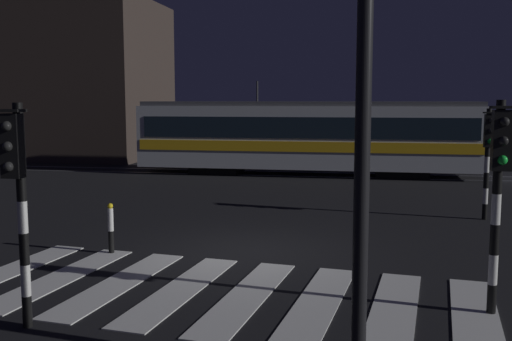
{
  "coord_description": "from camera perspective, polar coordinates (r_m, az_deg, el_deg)",
  "views": [
    {
      "loc": [
        2.5,
        -12.43,
        3.33
      ],
      "look_at": [
        -0.38,
        3.32,
        1.4
      ],
      "focal_mm": 41.41,
      "sensor_mm": 36.0,
      "label": 1
    }
  ],
  "objects": [
    {
      "name": "ground_plane",
      "position": [
        13.11,
        -0.99,
        -7.84
      ],
      "size": [
        120.0,
        120.0,
        0.0
      ],
      "primitive_type": "plane",
      "color": "black"
    },
    {
      "name": "rail_near",
      "position": [
        25.67,
        4.67,
        -0.58
      ],
      "size": [
        80.0,
        0.12,
        0.03
      ],
      "primitive_type": "cube",
      "color": "#59595E",
      "rests_on": "ground"
    },
    {
      "name": "traffic_light_kerb_mid_left",
      "position": [
        9.01,
        -22.06,
        -1.03
      ],
      "size": [
        0.36,
        0.42,
        3.29
      ],
      "color": "black",
      "rests_on": "ground"
    },
    {
      "name": "rail_far",
      "position": [
        27.09,
        4.97,
        -0.19
      ],
      "size": [
        80.0,
        0.12,
        0.03
      ],
      "primitive_type": "cube",
      "color": "#59595E",
      "rests_on": "ground"
    },
    {
      "name": "bollard_island_edge",
      "position": [
        13.2,
        -13.84,
        -5.45
      ],
      "size": [
        0.12,
        0.12,
        1.11
      ],
      "color": "black",
      "rests_on": "ground"
    },
    {
      "name": "traffic_light_corner_near_right",
      "position": [
        9.59,
        22.42,
        -0.44
      ],
      "size": [
        0.36,
        0.42,
        3.33
      ],
      "color": "black",
      "rests_on": "ground"
    },
    {
      "name": "building_backdrop",
      "position": [
        38.18,
        -22.05,
        8.05
      ],
      "size": [
        16.88,
        8.0,
        8.9
      ],
      "primitive_type": "cube",
      "color": "#382D28",
      "rests_on": "ground"
    },
    {
      "name": "traffic_light_corner_far_right",
      "position": [
        17.37,
        21.53,
        2.12
      ],
      "size": [
        0.36,
        0.42,
        3.09
      ],
      "color": "black",
      "rests_on": "ground"
    },
    {
      "name": "tram",
      "position": [
        26.21,
        4.95,
        3.37
      ],
      "size": [
        15.1,
        2.58,
        4.15
      ],
      "color": "silver",
      "rests_on": "ground"
    },
    {
      "name": "crosswalk_zebra",
      "position": [
        10.44,
        -4.14,
        -11.69
      ],
      "size": [
        9.65,
        5.11,
        0.02
      ],
      "color": "silver",
      "rests_on": "ground"
    }
  ]
}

